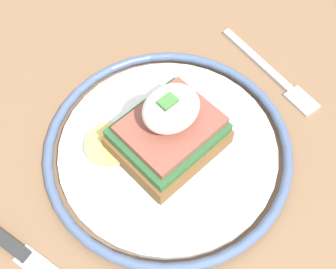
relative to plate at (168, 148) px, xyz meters
name	(u,v)px	position (x,y,z in m)	size (l,w,h in m)	color
dining_table	(160,171)	(-0.01, -0.03, -0.11)	(1.12, 0.86, 0.73)	#846042
plate	(168,148)	(0.00, 0.00, 0.00)	(0.25, 0.25, 0.02)	white
sandwich	(168,129)	(0.00, 0.00, 0.03)	(0.12, 0.11, 0.08)	brown
fork	(272,74)	(-0.16, 0.01, -0.01)	(0.03, 0.15, 0.00)	silver
knife	(21,253)	(0.17, -0.01, -0.01)	(0.06, 0.19, 0.01)	#2D2D2D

